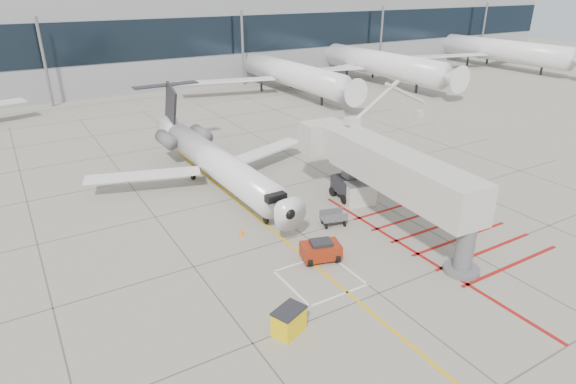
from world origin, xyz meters
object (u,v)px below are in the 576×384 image
jet_bridge (399,179)px  pushback_tug (321,250)px  spill_bin (289,321)px  regional_jet (227,154)px

jet_bridge → pushback_tug: bearing=-169.2°
pushback_tug → spill_bin: bearing=-120.4°
pushback_tug → jet_bridge: bearing=23.6°
regional_jet → jet_bridge: 13.89m
regional_jet → spill_bin: regional_jet is taller
jet_bridge → pushback_tug: size_ratio=7.73×
regional_jet → pushback_tug: regional_jet is taller
regional_jet → pushback_tug: bearing=-87.8°
pushback_tug → spill_bin: (-5.27, -4.87, -0.01)m
spill_bin → jet_bridge: bearing=3.4°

